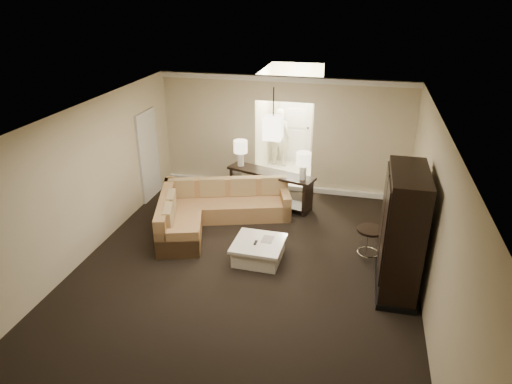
% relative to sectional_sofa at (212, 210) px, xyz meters
% --- Properties ---
extents(ground, '(8.00, 8.00, 0.00)m').
position_rel_sectional_sofa_xyz_m(ground, '(1.12, -1.82, -0.33)').
color(ground, black).
rests_on(ground, ground).
extents(wall_back, '(6.00, 0.04, 2.80)m').
position_rel_sectional_sofa_xyz_m(wall_back, '(1.12, 2.18, 1.07)').
color(wall_back, beige).
rests_on(wall_back, ground).
extents(wall_left, '(0.04, 8.00, 2.80)m').
position_rel_sectional_sofa_xyz_m(wall_left, '(-1.88, -1.82, 1.07)').
color(wall_left, beige).
rests_on(wall_left, ground).
extents(wall_right, '(0.04, 8.00, 2.80)m').
position_rel_sectional_sofa_xyz_m(wall_right, '(4.12, -1.82, 1.07)').
color(wall_right, beige).
rests_on(wall_right, ground).
extents(ceiling, '(6.00, 8.00, 0.02)m').
position_rel_sectional_sofa_xyz_m(ceiling, '(1.12, -1.82, 2.47)').
color(ceiling, white).
rests_on(ceiling, wall_back).
extents(crown_molding, '(6.00, 0.10, 0.12)m').
position_rel_sectional_sofa_xyz_m(crown_molding, '(1.12, 2.13, 2.40)').
color(crown_molding, white).
rests_on(crown_molding, wall_back).
extents(baseboard, '(6.00, 0.10, 0.12)m').
position_rel_sectional_sofa_xyz_m(baseboard, '(1.12, 2.13, -0.27)').
color(baseboard, white).
rests_on(baseboard, ground).
extents(side_door, '(0.05, 0.90, 2.10)m').
position_rel_sectional_sofa_xyz_m(side_door, '(-1.85, 0.98, 0.72)').
color(side_door, white).
rests_on(side_door, ground).
extents(foyer, '(1.44, 2.02, 2.80)m').
position_rel_sectional_sofa_xyz_m(foyer, '(1.12, 3.52, 0.98)').
color(foyer, white).
rests_on(foyer, ground).
extents(sectional_sofa, '(2.87, 2.81, 0.82)m').
position_rel_sectional_sofa_xyz_m(sectional_sofa, '(0.00, 0.00, 0.00)').
color(sectional_sofa, brown).
rests_on(sectional_sofa, ground).
extents(coffee_table, '(0.94, 0.94, 0.38)m').
position_rel_sectional_sofa_xyz_m(coffee_table, '(1.28, -1.15, -0.14)').
color(coffee_table, silver).
rests_on(coffee_table, ground).
extents(console_table, '(2.13, 1.07, 0.80)m').
position_rel_sectional_sofa_xyz_m(console_table, '(1.01, 1.22, 0.15)').
color(console_table, black).
rests_on(console_table, ground).
extents(armoire, '(0.63, 1.46, 2.10)m').
position_rel_sectional_sofa_xyz_m(armoire, '(3.71, -1.43, 0.68)').
color(armoire, black).
rests_on(armoire, ground).
extents(drink_table, '(0.49, 0.49, 0.61)m').
position_rel_sectional_sofa_xyz_m(drink_table, '(3.26, -0.62, 0.11)').
color(drink_table, black).
rests_on(drink_table, ground).
extents(table_lamp_left, '(0.32, 0.32, 0.61)m').
position_rel_sectional_sofa_xyz_m(table_lamp_left, '(0.24, 1.46, 0.89)').
color(table_lamp_left, white).
rests_on(table_lamp_left, console_table).
extents(table_lamp_right, '(0.32, 0.32, 0.61)m').
position_rel_sectional_sofa_xyz_m(table_lamp_right, '(1.78, 0.98, 0.89)').
color(table_lamp_right, white).
rests_on(table_lamp_right, console_table).
extents(pendant_light, '(0.38, 0.38, 1.09)m').
position_rel_sectional_sofa_xyz_m(pendant_light, '(1.12, 0.88, 1.63)').
color(pendant_light, black).
rests_on(pendant_light, ceiling).
extents(person, '(0.71, 0.53, 1.81)m').
position_rel_sectional_sofa_xyz_m(person, '(0.74, 3.78, 0.58)').
color(person, beige).
rests_on(person, ground).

